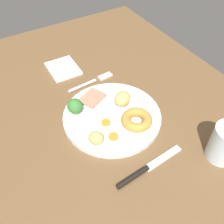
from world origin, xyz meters
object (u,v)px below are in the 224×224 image
at_px(broccoli_floret, 75,106).
at_px(knife, 145,170).
at_px(meat_slice_main, 92,98).
at_px(roast_potato_right, 122,99).
at_px(dinner_plate, 112,116).
at_px(roast_potato_left, 96,138).
at_px(fork, 92,82).
at_px(folded_napkin, 63,69).
at_px(carrot_coin_back, 113,137).
at_px(carrot_coin_front, 106,123).
at_px(yorkshire_pudding, 137,120).

relative_size(broccoli_floret, knife, 0.27).
distance_m(meat_slice_main, roast_potato_right, 0.09).
relative_size(dinner_plate, roast_potato_right, 5.67).
height_order(roast_potato_left, broccoli_floret, broccoli_floret).
height_order(fork, folded_napkin, fork).
bearing_deg(meat_slice_main, broccoli_floret, -65.33).
bearing_deg(meat_slice_main, carrot_coin_back, -7.38).
distance_m(carrot_coin_front, broccoli_floret, 0.09).
xyz_separation_m(dinner_plate, broccoli_floret, (-0.05, -0.08, 0.04)).
relative_size(roast_potato_left, carrot_coin_front, 1.63).
height_order(yorkshire_pudding, carrot_coin_back, yorkshire_pudding).
distance_m(roast_potato_right, fork, 0.15).
xyz_separation_m(dinner_plate, folded_napkin, (-0.27, -0.03, -0.00)).
bearing_deg(folded_napkin, meat_slice_main, 2.94).
xyz_separation_m(dinner_plate, roast_potato_right, (-0.02, 0.04, 0.03)).
height_order(knife, folded_napkin, knife).
relative_size(carrot_coin_back, broccoli_floret, 0.47).
bearing_deg(meat_slice_main, yorkshire_pudding, 22.09).
bearing_deg(dinner_plate, carrot_coin_front, -57.39).
xyz_separation_m(dinner_plate, fork, (-0.16, 0.02, -0.00)).
relative_size(roast_potato_right, carrot_coin_front, 1.99).
relative_size(yorkshire_pudding, roast_potato_right, 1.72).
xyz_separation_m(yorkshire_pudding, folded_napkin, (-0.32, -0.07, -0.02)).
distance_m(broccoli_floret, folded_napkin, 0.23).
relative_size(meat_slice_main, broccoli_floret, 1.31).
bearing_deg(fork, carrot_coin_front, -110.55).
height_order(meat_slice_main, knife, meat_slice_main).
bearing_deg(folded_napkin, broccoli_floret, -14.13).
height_order(roast_potato_right, folded_napkin, roast_potato_right).
height_order(meat_slice_main, roast_potato_left, roast_potato_left).
relative_size(meat_slice_main, carrot_coin_back, 2.77).
distance_m(roast_potato_left, broccoli_floret, 0.11).
distance_m(meat_slice_main, carrot_coin_front, 0.10).
height_order(roast_potato_right, carrot_coin_back, roast_potato_right).
bearing_deg(yorkshire_pudding, meat_slice_main, -157.91).
bearing_deg(carrot_coin_back, carrot_coin_front, 171.45).
distance_m(knife, folded_napkin, 0.44).
distance_m(carrot_coin_front, knife, 0.16).
xyz_separation_m(carrot_coin_back, broccoli_floret, (-0.12, -0.04, 0.03)).
relative_size(knife, folded_napkin, 1.69).
bearing_deg(meat_slice_main, roast_potato_left, -23.87).
relative_size(roast_potato_right, knife, 0.25).
height_order(meat_slice_main, broccoli_floret, broccoli_floret).
height_order(roast_potato_left, carrot_coin_back, roast_potato_left).
bearing_deg(fork, meat_slice_main, -121.00).
bearing_deg(folded_napkin, knife, 0.91).
xyz_separation_m(roast_potato_left, carrot_coin_back, (0.01, 0.04, -0.01)).
bearing_deg(fork, dinner_plate, -102.55).
bearing_deg(broccoli_floret, carrot_coin_front, 37.22).
height_order(meat_slice_main, fork, meat_slice_main).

